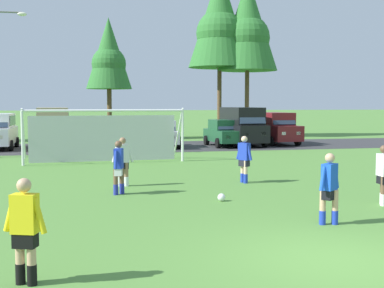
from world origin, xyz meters
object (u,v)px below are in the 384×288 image
at_px(soccer_ball, 221,197).
at_px(player_winger_right, 383,175).
at_px(soccer_goal, 104,135).
at_px(parked_car_slot_far_right, 242,125).
at_px(parked_car_slot_right, 225,133).
at_px(player_striker_near, 244,159).
at_px(parked_car_slot_center, 115,133).
at_px(player_midfield_center, 123,162).
at_px(player_winger_left, 119,167).
at_px(parked_car_slot_end, 275,128).
at_px(parked_car_slot_center_right, 161,134).
at_px(player_defender_far, 329,189).
at_px(referee, 25,232).
at_px(parked_car_slot_center_left, 53,127).

distance_m(soccer_ball, player_winger_right, 4.46).
distance_m(soccer_goal, parked_car_slot_far_right, 12.00).
bearing_deg(soccer_goal, parked_car_slot_right, 41.86).
bearing_deg(soccer_ball, player_striker_near, 61.41).
xyz_separation_m(soccer_goal, player_winger_right, (6.86, -12.41, -0.47)).
bearing_deg(parked_car_slot_center, soccer_ball, -85.48).
distance_m(player_midfield_center, player_winger_left, 1.56).
height_order(player_striker_near, player_winger_left, same).
bearing_deg(parked_car_slot_right, parked_car_slot_end, 13.69).
distance_m(soccer_ball, parked_car_slot_center_right, 18.32).
xyz_separation_m(soccer_ball, player_winger_left, (-2.75, 1.75, 0.71)).
height_order(soccer_goal, parked_car_slot_center, soccer_goal).
relative_size(soccer_goal, player_striker_near, 4.57).
relative_size(soccer_ball, parked_car_slot_end, 0.05).
relative_size(parked_car_slot_center, parked_car_slot_end, 0.91).
relative_size(player_defender_far, parked_car_slot_right, 0.38).
bearing_deg(soccer_ball, referee, -129.01).
height_order(soccer_ball, parked_car_slot_far_right, parked_car_slot_far_right).
distance_m(referee, parked_car_slot_center_right, 24.85).
height_order(parked_car_slot_center, parked_car_slot_center_right, same).
relative_size(parked_car_slot_center_right, parked_car_slot_end, 0.91).
height_order(soccer_ball, parked_car_slot_center_left, parked_car_slot_center_left).
bearing_deg(referee, player_winger_left, 75.29).
relative_size(player_midfield_center, player_winger_left, 1.00).
xyz_separation_m(parked_car_slot_center, parked_car_slot_center_right, (2.79, -1.79, 0.00)).
bearing_deg(parked_car_slot_end, parked_car_slot_far_right, -164.76).
relative_size(player_winger_right, parked_car_slot_center_left, 0.34).
xyz_separation_m(player_winger_left, parked_car_slot_far_right, (9.38, 16.68, 0.52)).
xyz_separation_m(referee, parked_car_slot_center_right, (5.95, 24.12, 0.05)).
bearing_deg(player_winger_right, player_striker_near, 117.92).
xyz_separation_m(player_winger_right, parked_car_slot_end, (5.06, 20.62, 0.29)).
relative_size(player_defender_far, parked_car_slot_end, 0.35).
xyz_separation_m(parked_car_slot_center_right, parked_car_slot_far_right, (5.43, 0.17, 0.47)).
height_order(referee, player_midfield_center, same).
bearing_deg(player_striker_near, parked_car_slot_end, 64.91).
relative_size(player_winger_left, parked_car_slot_center_left, 0.34).
bearing_deg(soccer_ball, parked_car_slot_far_right, 70.22).
height_order(parked_car_slot_center_left, parked_car_slot_center, parked_car_slot_center_left).
bearing_deg(parked_car_slot_right, parked_car_slot_far_right, 10.37).
distance_m(soccer_ball, soccer_goal, 11.32).
distance_m(referee, parked_car_slot_center_left, 25.05).
relative_size(parked_car_slot_center_left, parked_car_slot_right, 1.15).
relative_size(soccer_goal, player_winger_right, 4.57).
bearing_deg(referee, soccer_goal, 83.12).
relative_size(player_striker_near, parked_car_slot_end, 0.35).
xyz_separation_m(soccer_ball, parked_car_slot_center_right, (1.20, 18.26, 0.77)).
xyz_separation_m(soccer_goal, parked_car_slot_right, (8.13, 7.29, -0.42)).
distance_m(soccer_ball, referee, 7.58).
bearing_deg(player_winger_right, parked_car_slot_center_left, 114.95).
bearing_deg(parked_car_slot_center, player_winger_right, -75.12).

